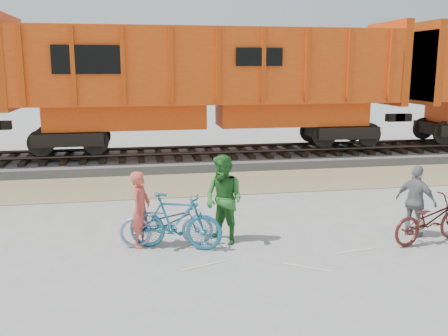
{
  "coord_description": "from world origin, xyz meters",
  "views": [
    {
      "loc": [
        -2.14,
        -9.19,
        3.53
      ],
      "look_at": [
        -0.22,
        1.5,
        1.31
      ],
      "focal_mm": 40.0,
      "sensor_mm": 36.0,
      "label": 1
    }
  ],
  "objects_px": {
    "hopper_car_center": "(211,81)",
    "bicycle_blue": "(167,223)",
    "bicycle_teal": "(175,221)",
    "person_woman": "(416,201)",
    "bicycle_maroon": "(430,220)",
    "person_man": "(224,200)",
    "person_solo": "(141,209)"
  },
  "relations": [
    {
      "from": "bicycle_blue",
      "to": "bicycle_teal",
      "type": "height_order",
      "value": "bicycle_teal"
    },
    {
      "from": "bicycle_maroon",
      "to": "person_solo",
      "type": "xyz_separation_m",
      "value": [
        -5.78,
        0.82,
        0.28
      ]
    },
    {
      "from": "person_man",
      "to": "bicycle_maroon",
      "type": "bearing_deg",
      "value": 39.76
    },
    {
      "from": "bicycle_blue",
      "to": "bicycle_teal",
      "type": "distance_m",
      "value": 0.25
    },
    {
      "from": "hopper_car_center",
      "to": "person_woman",
      "type": "relative_size",
      "value": 9.22
    },
    {
      "from": "hopper_car_center",
      "to": "bicycle_teal",
      "type": "xyz_separation_m",
      "value": [
        -2.08,
        -8.84,
        -2.45
      ]
    },
    {
      "from": "hopper_car_center",
      "to": "bicycle_maroon",
      "type": "height_order",
      "value": "hopper_car_center"
    },
    {
      "from": "hopper_car_center",
      "to": "person_man",
      "type": "xyz_separation_m",
      "value": [
        -1.08,
        -8.64,
        -2.11
      ]
    },
    {
      "from": "person_solo",
      "to": "person_woman",
      "type": "relative_size",
      "value": 1.0
    },
    {
      "from": "hopper_car_center",
      "to": "person_man",
      "type": "height_order",
      "value": "hopper_car_center"
    },
    {
      "from": "bicycle_blue",
      "to": "person_woman",
      "type": "height_order",
      "value": "person_woman"
    },
    {
      "from": "hopper_car_center",
      "to": "bicycle_blue",
      "type": "distance_m",
      "value": 9.3
    },
    {
      "from": "bicycle_maroon",
      "to": "person_woman",
      "type": "distance_m",
      "value": 0.5
    },
    {
      "from": "bicycle_teal",
      "to": "person_woman",
      "type": "distance_m",
      "value": 5.03
    },
    {
      "from": "hopper_car_center",
      "to": "person_solo",
      "type": "relative_size",
      "value": 9.21
    },
    {
      "from": "bicycle_blue",
      "to": "person_solo",
      "type": "height_order",
      "value": "person_solo"
    },
    {
      "from": "bicycle_teal",
      "to": "hopper_car_center",
      "type": "bearing_deg",
      "value": 5.91
    },
    {
      "from": "bicycle_teal",
      "to": "person_solo",
      "type": "bearing_deg",
      "value": 86.21
    },
    {
      "from": "bicycle_teal",
      "to": "person_man",
      "type": "height_order",
      "value": "person_man"
    },
    {
      "from": "hopper_car_center",
      "to": "bicycle_blue",
      "type": "height_order",
      "value": "hopper_car_center"
    },
    {
      "from": "bicycle_blue",
      "to": "bicycle_teal",
      "type": "bearing_deg",
      "value": -135.49
    },
    {
      "from": "hopper_car_center",
      "to": "bicycle_teal",
      "type": "relative_size",
      "value": 7.51
    },
    {
      "from": "person_woman",
      "to": "person_solo",
      "type": "bearing_deg",
      "value": 54.53
    },
    {
      "from": "bicycle_maroon",
      "to": "person_woman",
      "type": "bearing_deg",
      "value": 0.3
    },
    {
      "from": "person_man",
      "to": "person_solo",
      "type": "bearing_deg",
      "value": -132.74
    },
    {
      "from": "bicycle_teal",
      "to": "person_woman",
      "type": "relative_size",
      "value": 1.23
    },
    {
      "from": "person_man",
      "to": "person_woman",
      "type": "bearing_deg",
      "value": 45.1
    },
    {
      "from": "bicycle_teal",
      "to": "person_man",
      "type": "xyz_separation_m",
      "value": [
        1.0,
        0.2,
        0.34
      ]
    },
    {
      "from": "person_man",
      "to": "bicycle_teal",
      "type": "bearing_deg",
      "value": -118.72
    },
    {
      "from": "bicycle_teal",
      "to": "bicycle_blue",
      "type": "bearing_deg",
      "value": 60.65
    },
    {
      "from": "hopper_car_center",
      "to": "person_woman",
      "type": "bearing_deg",
      "value": -71.86
    },
    {
      "from": "bicycle_maroon",
      "to": "person_man",
      "type": "xyz_separation_m",
      "value": [
        -4.12,
        0.74,
        0.42
      ]
    }
  ]
}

